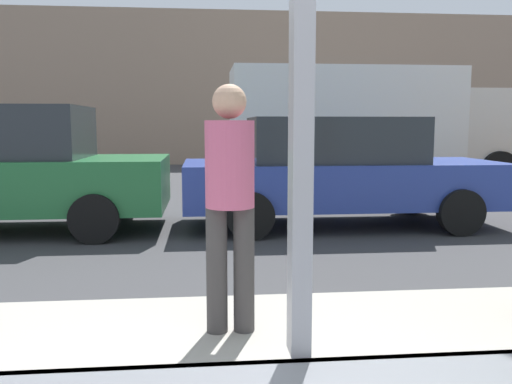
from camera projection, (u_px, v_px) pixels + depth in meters
The scene contains 6 objects.
ground_plane at pixel (218, 212), 9.30m from camera, with size 60.00×60.00×0.00m, color #38383A.
building_facade_far at pixel (209, 89), 20.76m from camera, with size 28.00×1.20×5.75m, color gray.
parked_car_green at pixel (4, 169), 7.55m from camera, with size 4.49×2.03×1.77m.
parked_car_blue at pixel (339, 171), 8.02m from camera, with size 4.66×1.99×1.62m.
box_truck at pixel (372, 122), 13.17m from camera, with size 7.12×2.44×2.84m.
pedestrian at pixel (230, 193), 3.49m from camera, with size 0.32×0.32×1.63m.
Camera 1 is at (-0.23, -1.20, 1.51)m, focal length 37.71 mm.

